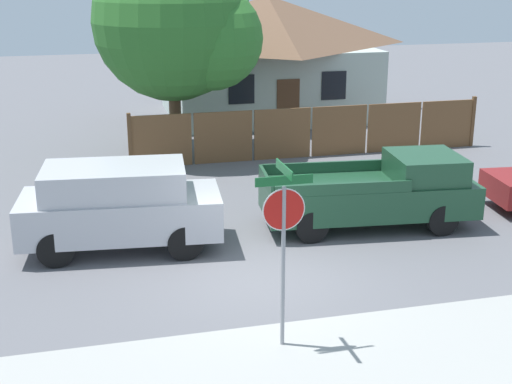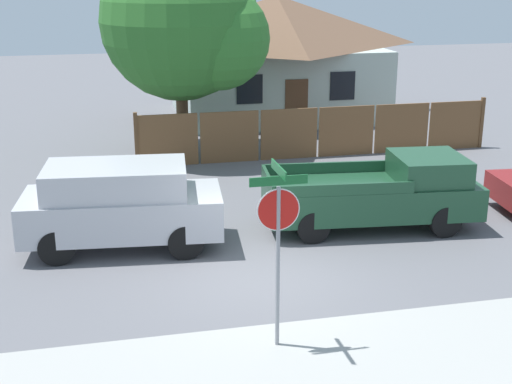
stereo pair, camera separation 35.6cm
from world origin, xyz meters
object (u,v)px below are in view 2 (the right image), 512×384
object	(u,v)px
house	(276,54)
stop_sign	(278,226)
oak_tree	(188,25)
orange_pickup	(380,193)
red_suv	(121,204)

from	to	relation	value
house	stop_sign	distance (m)	19.44
oak_tree	orange_pickup	size ratio (longest dim) A/B	1.32
red_suv	orange_pickup	world-z (taller)	red_suv
oak_tree	red_suv	size ratio (longest dim) A/B	1.52
house	red_suv	bearing A→B (deg)	-117.14
house	orange_pickup	xyz separation A→B (m)	(-0.88, -13.85, -1.70)
red_suv	stop_sign	distance (m)	5.66
house	orange_pickup	bearing A→B (deg)	-93.65
red_suv	stop_sign	world-z (taller)	stop_sign
orange_pickup	stop_sign	bearing A→B (deg)	-121.88
oak_tree	stop_sign	world-z (taller)	oak_tree
orange_pickup	stop_sign	xyz separation A→B (m)	(-3.85, -5.00, 1.28)
house	stop_sign	size ratio (longest dim) A/B	2.78
oak_tree	red_suv	bearing A→B (deg)	-108.19
oak_tree	stop_sign	size ratio (longest dim) A/B	2.20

